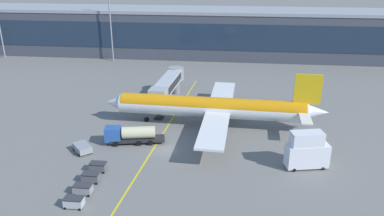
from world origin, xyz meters
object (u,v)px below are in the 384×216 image
object	(u,v)px
main_airliner	(213,107)
baggage_cart_0	(74,202)
pushback_tug	(82,147)
baggage_cart_1	(83,189)
fuel_tanker	(131,134)
baggage_cart_2	(91,177)
baggage_cart_3	(98,167)
catering_lift	(307,151)

from	to	relation	value
main_airliner	baggage_cart_0	bearing A→B (deg)	-119.84
pushback_tug	baggage_cart_1	bearing A→B (deg)	-67.73
fuel_tanker	baggage_cart_2	bearing A→B (deg)	-100.73
baggage_cart_2	baggage_cart_3	size ratio (longest dim) A/B	1.00
pushback_tug	baggage_cart_0	distance (m)	16.40
catering_lift	baggage_cart_3	xyz separation A→B (m)	(-33.10, -5.05, -2.28)
pushback_tug	baggage_cart_2	distance (m)	10.50
pushback_tug	baggage_cart_2	size ratio (longest dim) A/B	1.64
fuel_tanker	baggage_cart_0	world-z (taller)	fuel_tanker
baggage_cart_2	baggage_cart_3	bearing A→B (deg)	90.08
main_airliner	fuel_tanker	distance (m)	17.40
baggage_cart_0	fuel_tanker	bearing A→B (deg)	82.69
main_airliner	baggage_cart_0	distance (m)	34.17
pushback_tug	baggage_cart_3	world-z (taller)	baggage_cart_3
baggage_cart_2	baggage_cart_3	distance (m)	3.20
main_airliner	pushback_tug	size ratio (longest dim) A/B	10.34
main_airliner	pushback_tug	bearing A→B (deg)	-147.69
baggage_cart_2	baggage_cart_3	xyz separation A→B (m)	(-0.00, 3.20, 0.00)
pushback_tug	baggage_cart_2	xyz separation A→B (m)	(5.07, -9.19, -0.07)
baggage_cart_1	baggage_cart_3	bearing A→B (deg)	90.08
baggage_cart_0	baggage_cart_2	world-z (taller)	same
fuel_tanker	catering_lift	size ratio (longest dim) A/B	1.54
fuel_tanker	baggage_cart_1	xyz separation A→B (m)	(-2.57, -16.76, -0.96)
main_airliner	baggage_cart_3	world-z (taller)	main_airliner
catering_lift	baggage_cart_0	xyz separation A→B (m)	(-33.09, -14.65, -2.28)
baggage_cart_1	fuel_tanker	bearing A→B (deg)	81.29
main_airliner	catering_lift	world-z (taller)	main_airliner
catering_lift	baggage_cart_1	xyz separation A→B (m)	(-33.09, -11.45, -2.28)
baggage_cart_1	baggage_cart_2	bearing A→B (deg)	90.08
main_airliner	baggage_cart_3	bearing A→B (deg)	-130.40
main_airliner	baggage_cart_2	world-z (taller)	main_airliner
baggage_cart_0	baggage_cart_1	distance (m)	3.20
main_airliner	baggage_cart_2	xyz separation A→B (m)	(-16.93, -23.10, -3.28)
pushback_tug	fuel_tanker	bearing A→B (deg)	29.75
pushback_tug	baggage_cart_0	xyz separation A→B (m)	(5.08, -15.59, -0.07)
fuel_tanker	baggage_cart_1	size ratio (longest dim) A/B	4.17
fuel_tanker	baggage_cart_1	bearing A→B (deg)	-98.71
baggage_cart_1	pushback_tug	bearing A→B (deg)	112.27
catering_lift	pushback_tug	xyz separation A→B (m)	(-38.17, 0.94, -2.22)
fuel_tanker	pushback_tug	distance (m)	8.85
main_airliner	catering_lift	xyz separation A→B (m)	(16.17, -14.85, -1.00)
main_airliner	baggage_cart_1	world-z (taller)	main_airliner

